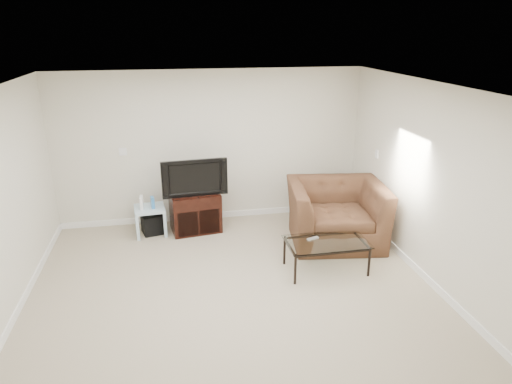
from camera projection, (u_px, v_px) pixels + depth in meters
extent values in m
plane|color=tan|center=(234.00, 296.00, 5.58)|extent=(5.00, 5.00, 0.00)
plane|color=white|center=(231.00, 89.00, 4.73)|extent=(5.00, 5.00, 0.00)
cube|color=silver|center=(211.00, 147.00, 7.46)|extent=(5.00, 0.02, 2.50)
cube|color=silver|center=(434.00, 187.00, 5.60)|extent=(0.02, 5.00, 2.50)
cube|color=white|center=(123.00, 152.00, 7.20)|extent=(0.12, 0.02, 0.12)
cube|color=white|center=(377.00, 154.00, 7.07)|extent=(0.02, 0.09, 0.13)
cube|color=white|center=(380.00, 218.00, 7.12)|extent=(0.02, 0.08, 0.12)
cube|color=black|center=(195.00, 200.00, 7.20)|extent=(0.49, 0.37, 0.06)
imported|color=black|center=(194.00, 176.00, 7.07)|extent=(0.96, 0.26, 0.58)
cube|color=black|center=(152.00, 224.00, 7.26)|extent=(0.38, 0.38, 0.31)
cube|color=white|center=(142.00, 203.00, 7.06)|extent=(0.05, 0.15, 0.20)
cube|color=#337FCC|center=(153.00, 202.00, 7.11)|extent=(0.07, 0.14, 0.18)
imported|color=brown|center=(337.00, 203.00, 6.84)|extent=(1.51, 1.09, 1.22)
cube|color=#B2B2B7|center=(313.00, 238.00, 6.12)|extent=(0.18, 0.10, 0.02)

